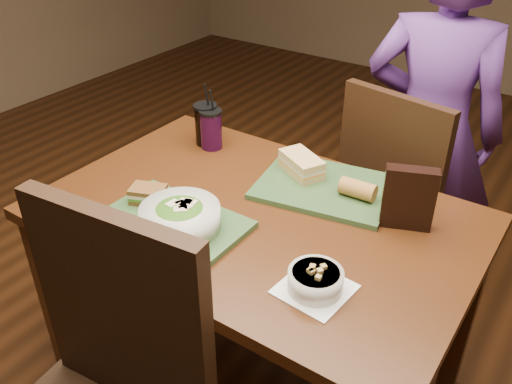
% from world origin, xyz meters
% --- Properties ---
extents(ground, '(6.00, 6.00, 0.00)m').
position_xyz_m(ground, '(0.00, 0.00, 0.00)').
color(ground, '#381C0B').
rests_on(ground, ground).
extents(dining_table, '(1.30, 0.85, 0.75)m').
position_xyz_m(dining_table, '(0.00, 0.00, 0.66)').
color(dining_table, '#43210D').
rests_on(dining_table, ground).
extents(chair_far, '(0.50, 0.50, 0.98)m').
position_xyz_m(chair_far, '(0.20, 0.68, 0.55)').
color(chair_far, black).
rests_on(chair_far, ground).
extents(diner, '(0.59, 0.43, 1.50)m').
position_xyz_m(diner, '(0.25, 0.84, 0.75)').
color(diner, '#572B78').
rests_on(diner, ground).
extents(tray_near, '(0.42, 0.32, 0.02)m').
position_xyz_m(tray_near, '(-0.16, -0.22, 0.76)').
color(tray_near, '#314E28').
rests_on(tray_near, dining_table).
extents(tray_far, '(0.47, 0.39, 0.02)m').
position_xyz_m(tray_far, '(0.11, 0.23, 0.76)').
color(tray_far, '#314E28').
rests_on(tray_far, dining_table).
extents(salad_bowl, '(0.23, 0.23, 0.08)m').
position_xyz_m(salad_bowl, '(-0.12, -0.21, 0.81)').
color(salad_bowl, silver).
rests_on(salad_bowl, tray_near).
extents(soup_bowl, '(0.18, 0.18, 0.07)m').
position_xyz_m(soup_bowl, '(0.32, -0.20, 0.78)').
color(soup_bowl, white).
rests_on(soup_bowl, dining_table).
extents(sandwich_near, '(0.12, 0.11, 0.05)m').
position_xyz_m(sandwich_near, '(-0.29, -0.16, 0.79)').
color(sandwich_near, '#593819').
rests_on(sandwich_near, tray_near).
extents(sandwich_far, '(0.18, 0.15, 0.06)m').
position_xyz_m(sandwich_far, '(0.01, 0.25, 0.80)').
color(sandwich_far, tan).
rests_on(sandwich_far, tray_far).
extents(baguette_near, '(0.15, 0.12, 0.07)m').
position_xyz_m(baguette_near, '(-0.02, -0.35, 0.80)').
color(baguette_near, '#AD7533').
rests_on(baguette_near, tray_near).
extents(baguette_far, '(0.11, 0.06, 0.06)m').
position_xyz_m(baguette_far, '(0.23, 0.22, 0.80)').
color(baguette_far, '#AD7533').
rests_on(baguette_far, tray_far).
extents(cup_cola, '(0.09, 0.09, 0.24)m').
position_xyz_m(cup_cola, '(-0.41, 0.28, 0.83)').
color(cup_cola, black).
rests_on(cup_cola, dining_table).
extents(cup_berry, '(0.08, 0.08, 0.23)m').
position_xyz_m(cup_berry, '(-0.38, 0.26, 0.82)').
color(cup_berry, black).
rests_on(cup_berry, dining_table).
extents(chip_bag, '(0.15, 0.10, 0.19)m').
position_xyz_m(chip_bag, '(0.40, 0.18, 0.85)').
color(chip_bag, black).
rests_on(chip_bag, dining_table).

